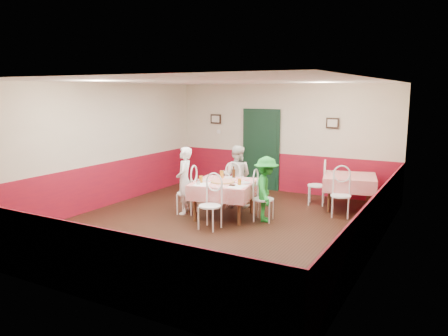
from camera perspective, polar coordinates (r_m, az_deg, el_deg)
The scene contains 39 objects.
floor at distance 8.70m, azimuth -1.01°, elevation -7.52°, with size 7.00×7.00×0.00m, color black.
ceiling at distance 8.30m, azimuth -1.07°, elevation 11.25°, with size 7.00×7.00×0.00m, color white.
back_wall at distance 11.52m, azimuth 7.71°, elevation 3.84°, with size 6.00×0.10×2.80m, color beige.
front_wall at distance 5.68m, azimuth -19.01°, elevation -2.95°, with size 6.00×0.10×2.80m, color beige.
left_wall at distance 10.21m, azimuth -15.81°, elevation 2.76°, with size 0.10×7.00×2.80m, color beige.
right_wall at distance 7.37m, azimuth 19.59°, elevation -0.10°, with size 0.10×7.00×2.80m, color beige.
wainscot_back at distance 11.64m, azimuth 7.58°, elevation -0.58°, with size 6.00×0.03×1.00m, color maroon.
wainscot_front at distance 5.95m, azimuth -18.40°, elevation -11.40°, with size 6.00×0.03×1.00m, color maroon.
wainscot_left at distance 10.34m, azimuth -15.51°, elevation -2.19°, with size 0.03×7.00×1.00m, color maroon.
wainscot_right at distance 7.58m, azimuth 19.08°, elevation -6.80°, with size 0.03×7.00×1.00m, color maroon.
door at distance 11.75m, azimuth 4.86°, elevation 2.29°, with size 0.96×0.06×2.10m, color black.
picture_left at distance 12.31m, azimuth -1.08°, elevation 6.42°, with size 0.32×0.03×0.26m, color black.
picture_right at distance 11.03m, azimuth 14.00°, elevation 5.71°, with size 0.32×0.03×0.26m, color black.
thermostat at distance 12.28m, azimuth -0.67°, elevation 4.77°, with size 0.10×0.03×0.10m, color white.
main_table at distance 9.18m, azimuth 0.00°, elevation -4.15°, with size 1.22×1.22×0.77m, color red.
second_table at distance 10.23m, azimuth 16.02°, elevation -3.06°, with size 1.12×1.12×0.77m, color red.
chair_left at distance 9.46m, azimuth -4.90°, elevation -3.30°, with size 0.42×0.42×0.90m, color white, non-canonical shape.
chair_right at distance 8.93m, azimuth 5.19°, elevation -4.10°, with size 0.42×0.42×0.90m, color white, non-canonical shape.
chair_far at distance 9.95m, azimuth 1.56°, elevation -2.60°, with size 0.42×0.42×0.90m, color white, non-canonical shape.
chair_near at distance 8.38m, azimuth -1.86°, elevation -5.00°, with size 0.42×0.42×0.90m, color white, non-canonical shape.
chair_second_a at distance 10.40m, azimuth 12.02°, elevation -2.26°, with size 0.42×0.42×0.90m, color white, non-canonical shape.
chair_second_b at distance 9.51m, azimuth 15.01°, elevation -3.54°, with size 0.42×0.42×0.90m, color white, non-canonical shape.
pizza at distance 9.02m, azimuth -0.18°, elevation -1.79°, with size 0.48×0.48×0.03m, color #B74723.
plate_left at distance 9.24m, azimuth -2.63°, elevation -1.57°, with size 0.25×0.25×0.01m, color white.
plate_right at distance 8.96m, azimuth 2.63°, elevation -1.93°, with size 0.25×0.25×0.01m, color white.
plate_far at distance 9.49m, azimuth 0.73°, elevation -1.25°, with size 0.25×0.25×0.01m, color white.
glass_a at distance 8.99m, azimuth -3.04°, elevation -1.49°, with size 0.08×0.08×0.14m, color #BF7219.
glass_b at distance 8.77m, azimuth 2.04°, elevation -1.83°, with size 0.07×0.07×0.13m, color #BF7219.
glass_c at distance 9.48m, azimuth -0.30°, elevation -0.83°, with size 0.08×0.08×0.15m, color #BF7219.
beer_bottle at distance 9.43m, azimuth 1.28°, elevation -0.64°, with size 0.06×0.06×0.24m, color #381C0A.
shaker_a at distance 8.81m, azimuth -3.46°, elevation -1.91°, with size 0.04×0.04×0.09m, color silver.
shaker_b at distance 8.81m, azimuth -3.25°, elevation -1.89°, with size 0.04×0.04×0.09m, color silver.
shaker_c at distance 8.91m, azimuth -3.51°, elevation -1.76°, with size 0.04×0.04×0.09m, color #B23319.
menu_left at distance 8.84m, azimuth -2.93°, elevation -2.14°, with size 0.30×0.40×0.00m, color white.
menu_right at distance 8.64m, azimuth 1.79°, elevation -2.42°, with size 0.30×0.40×0.00m, color white.
wallet at distance 8.70m, azimuth 1.08°, elevation -2.27°, with size 0.11×0.09×0.02m, color black.
diner_left at distance 9.42m, azimuth -5.20°, elevation -1.65°, with size 0.53×0.35×1.45m, color gray.
diner_far at distance 9.94m, azimuth 1.65°, elevation -1.09°, with size 0.69×0.54×1.42m, color gray.
diner_right at distance 8.87m, azimuth 5.53°, elevation -2.78°, with size 0.86×0.49×1.33m, color gray.
Camera 1 is at (4.15, -7.18, 2.62)m, focal length 35.00 mm.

